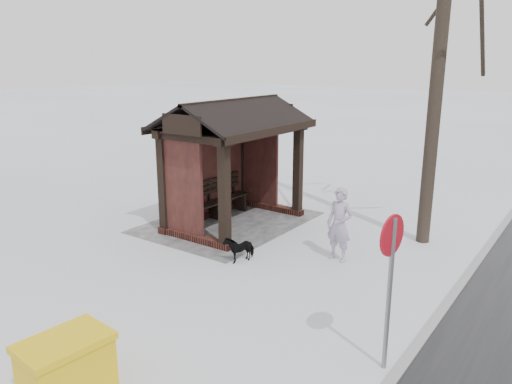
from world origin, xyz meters
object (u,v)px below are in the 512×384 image
bus_shelter (229,137)px  grit_bin (67,368)px  pedestrian (339,225)px  road_sign (391,258)px  dog (239,248)px

bus_shelter → grit_bin: (6.39, 2.57, -1.76)m
pedestrian → road_sign: road_sign is taller
dog → pedestrian: bearing=54.5°
bus_shelter → dog: bus_shelter is taller
dog → bus_shelter: bearing=151.5°
bus_shelter → road_sign: bus_shelter is taller
dog → grit_bin: bearing=-60.3°
grit_bin → bus_shelter: bearing=-153.1°
grit_bin → dog: bearing=-163.8°
dog → road_sign: road_sign is taller
pedestrian → dog: 2.08m
pedestrian → grit_bin: 5.84m
road_sign → pedestrian: bearing=-135.7°
pedestrian → bus_shelter: bearing=176.1°
bus_shelter → grit_bin: bus_shelter is taller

